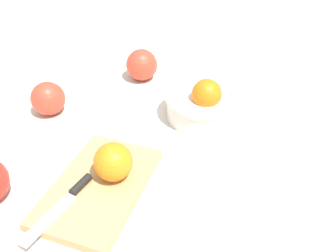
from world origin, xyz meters
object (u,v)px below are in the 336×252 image
object	(u,v)px
bowl	(202,103)
apple_mid_left	(142,65)
apple_front_left	(48,99)
cutting_board	(99,187)
orange_on_board	(113,162)
knife	(68,198)

from	to	relation	value
bowl	apple_mid_left	world-z (taller)	bowl
apple_front_left	cutting_board	bearing A→B (deg)	41.99
bowl	apple_front_left	distance (m)	0.35
orange_on_board	knife	xyz separation A→B (m)	(0.07, -0.06, -0.03)
cutting_board	orange_on_board	bearing A→B (deg)	133.96
cutting_board	knife	xyz separation A→B (m)	(0.05, -0.04, 0.01)
bowl	apple_mid_left	bearing A→B (deg)	-130.37
cutting_board	apple_front_left	size ratio (longest dim) A/B	3.10
cutting_board	knife	size ratio (longest dim) A/B	1.55
orange_on_board	bowl	bearing A→B (deg)	150.74
knife	apple_front_left	distance (m)	0.30
knife	apple_mid_left	bearing A→B (deg)	177.77
knife	apple_mid_left	xyz separation A→B (m)	(-0.45, 0.02, 0.02)
cutting_board	orange_on_board	distance (m)	0.05
orange_on_board	apple_mid_left	distance (m)	0.38
knife	apple_front_left	size ratio (longest dim) A/B	2.00
apple_mid_left	bowl	bearing A→B (deg)	49.63
cutting_board	orange_on_board	size ratio (longest dim) A/B	3.45
knife	apple_mid_left	size ratio (longest dim) A/B	1.86
orange_on_board	apple_front_left	size ratio (longest dim) A/B	0.90
cutting_board	apple_front_left	bearing A→B (deg)	-138.01
cutting_board	apple_front_left	world-z (taller)	apple_front_left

